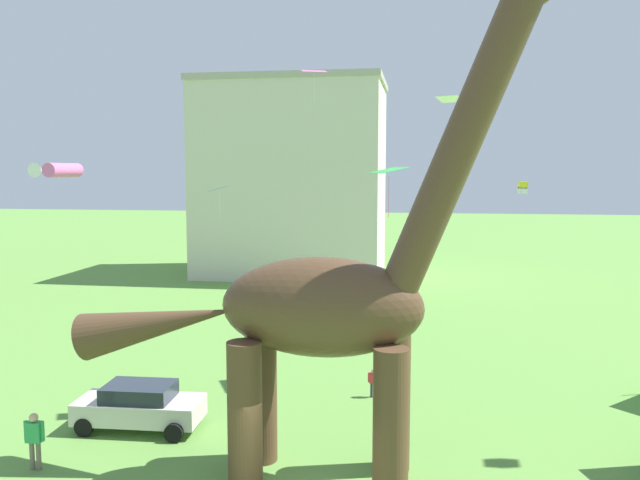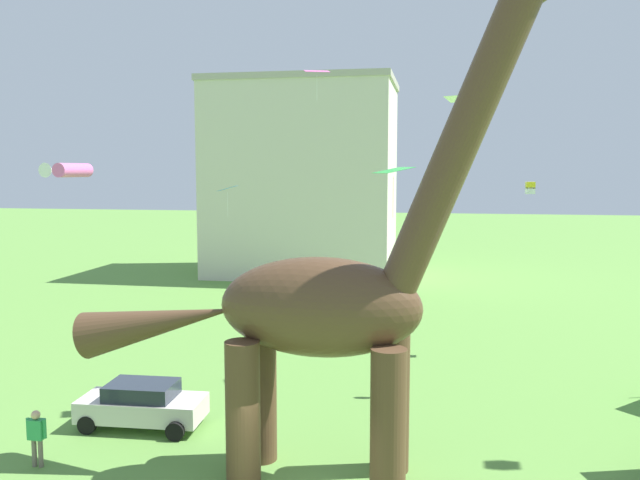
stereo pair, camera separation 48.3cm
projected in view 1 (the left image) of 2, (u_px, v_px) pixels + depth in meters
The scene contains 11 objects.
dinosaur_sculpture at pixel (319, 307), 18.02m from camera, with size 13.17×2.79×13.76m.
parked_sedan_left at pixel (140, 406), 22.04m from camera, with size 4.27×2.03×1.55m.
person_photographer at pixel (373, 380), 25.12m from camera, with size 0.42×0.19×1.13m.
person_near_flyer at pixel (34, 436), 18.97m from camera, with size 0.64×0.28×1.72m.
kite_mid_left at pixel (314, 71), 22.91m from camera, with size 1.04×0.90×1.09m.
kite_high_right at pixel (219, 189), 37.81m from camera, with size 1.31×1.62×1.82m.
kite_near_low at pixel (449, 99), 36.13m from camera, with size 1.61×1.46×0.28m.
kite_apex at pixel (58, 170), 36.54m from camera, with size 2.44×2.87×0.84m.
kite_mid_right at pixel (389, 170), 26.32m from camera, with size 1.87×2.06×2.05m.
kite_far_right at pixel (523, 188), 30.61m from camera, with size 0.42×0.42×0.57m.
background_building_block at pixel (293, 178), 54.83m from camera, with size 15.34×10.78×16.19m.
Camera 1 is at (3.31, -15.26, 8.75)m, focal length 36.51 mm.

